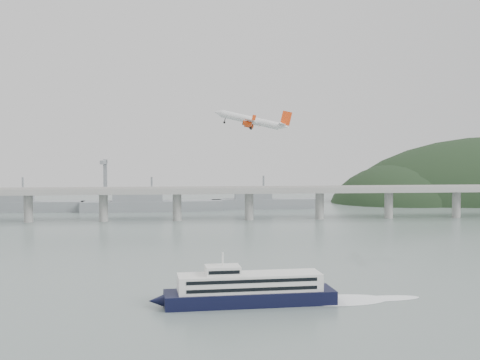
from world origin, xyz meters
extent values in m
plane|color=slate|center=(0.00, 0.00, 0.00)|extent=(900.00, 900.00, 0.00)
cube|color=#979794|center=(0.00, 200.00, 20.00)|extent=(800.00, 22.00, 2.20)
cube|color=#979794|center=(0.00, 189.50, 22.00)|extent=(800.00, 0.60, 1.80)
cube|color=#979794|center=(0.00, 210.50, 22.00)|extent=(800.00, 0.60, 1.80)
cylinder|color=#979794|center=(-130.00, 200.00, 9.50)|extent=(6.00, 6.00, 21.00)
cylinder|color=#979794|center=(-80.00, 200.00, 9.50)|extent=(6.00, 6.00, 21.00)
cylinder|color=#979794|center=(-30.00, 200.00, 9.50)|extent=(6.00, 6.00, 21.00)
cylinder|color=#979794|center=(20.00, 200.00, 9.50)|extent=(6.00, 6.00, 21.00)
cylinder|color=#979794|center=(70.00, 200.00, 9.50)|extent=(6.00, 6.00, 21.00)
cylinder|color=#979794|center=(120.00, 200.00, 9.50)|extent=(6.00, 6.00, 21.00)
cylinder|color=#979794|center=(170.00, 200.00, 9.50)|extent=(6.00, 6.00, 21.00)
ellipsoid|color=black|center=(175.00, 320.00, -12.00)|extent=(140.00, 110.00, 96.00)
cube|color=slate|center=(-150.00, 270.00, 4.00)|extent=(95.67, 20.15, 8.00)
cube|color=slate|center=(-159.50, 270.00, 12.00)|extent=(33.90, 15.02, 8.00)
cylinder|color=slate|center=(-150.00, 270.00, 20.00)|extent=(1.60, 1.60, 14.00)
cube|color=slate|center=(-50.00, 265.00, 4.00)|extent=(110.55, 21.43, 8.00)
cube|color=slate|center=(-61.00, 265.00, 12.00)|extent=(39.01, 16.73, 8.00)
cylinder|color=slate|center=(-50.00, 265.00, 20.00)|extent=(1.60, 1.60, 14.00)
cube|color=slate|center=(40.00, 275.00, 4.00)|extent=(85.00, 13.60, 8.00)
cube|color=slate|center=(31.50, 275.00, 12.00)|extent=(29.75, 11.90, 8.00)
cylinder|color=slate|center=(40.00, 275.00, 20.00)|extent=(1.60, 1.60, 14.00)
cube|color=slate|center=(-90.00, 300.00, 20.00)|extent=(3.00, 3.00, 40.00)
cube|color=slate|center=(-90.00, 290.00, 38.00)|extent=(3.00, 28.00, 3.00)
cube|color=black|center=(-5.20, -34.38, 2.25)|extent=(57.02, 17.22, 4.50)
cone|color=black|center=(-35.50, -36.41, 2.25)|extent=(5.91, 4.86, 4.50)
cube|color=silver|center=(-5.20, -34.38, 7.31)|extent=(47.89, 14.37, 5.62)
cube|color=black|center=(-4.82, -40.05, 8.77)|extent=(42.66, 3.03, 1.12)
cube|color=black|center=(-4.82, -40.05, 6.07)|extent=(42.66, 3.03, 1.12)
cube|color=black|center=(-5.58, -28.72, 8.77)|extent=(42.66, 3.03, 1.12)
cube|color=black|center=(-5.58, -28.72, 6.07)|extent=(42.66, 3.03, 1.12)
cube|color=silver|center=(-14.18, -34.98, 11.59)|extent=(11.75, 8.61, 2.92)
cube|color=black|center=(-13.91, -38.97, 11.59)|extent=(10.11, 0.81, 1.12)
cylinder|color=silver|center=(-14.18, -34.98, 15.19)|extent=(0.60, 0.60, 4.50)
ellipsoid|color=white|center=(26.23, -32.28, 0.06)|extent=(33.40, 18.32, 0.22)
ellipsoid|color=white|center=(41.94, -31.23, 0.06)|extent=(24.78, 9.70, 0.22)
cylinder|color=white|center=(6.36, 68.61, 64.49)|extent=(28.53, 10.68, 9.85)
cone|color=white|center=(-9.16, 71.76, 68.07)|extent=(5.53, 4.70, 4.50)
cone|color=white|center=(22.48, 65.35, 61.30)|extent=(6.23, 4.50, 4.72)
cube|color=white|center=(7.10, 68.40, 63.28)|extent=(11.41, 34.83, 3.22)
cube|color=white|center=(21.67, 65.55, 62.22)|extent=(5.45, 12.58, 1.58)
cube|color=#F04110|center=(23.40, 65.38, 65.26)|extent=(5.92, 1.29, 7.45)
cylinder|color=#F04110|center=(6.37, 74.16, 61.95)|extent=(5.11, 3.41, 3.24)
cylinder|color=black|center=(4.34, 74.58, 62.42)|extent=(1.32, 2.43, 2.36)
cube|color=white|center=(6.60, 74.17, 62.94)|extent=(2.75, 0.75, 1.76)
cylinder|color=#F04110|center=(4.28, 63.21, 62.52)|extent=(5.11, 3.41, 3.24)
cylinder|color=black|center=(2.24, 63.63, 62.99)|extent=(1.32, 2.43, 2.36)
cube|color=white|center=(4.50, 63.22, 63.51)|extent=(2.75, 0.75, 1.76)
cylinder|color=black|center=(7.18, 70.98, 61.37)|extent=(0.97, 0.45, 2.47)
cylinder|color=black|center=(6.93, 70.97, 60.28)|extent=(1.40, 0.62, 1.35)
cylinder|color=black|center=(6.19, 65.80, 61.64)|extent=(0.97, 0.45, 2.47)
cylinder|color=black|center=(5.94, 65.79, 60.55)|extent=(1.40, 0.62, 1.35)
cylinder|color=black|center=(-5.92, 70.95, 64.41)|extent=(0.97, 0.45, 2.47)
cylinder|color=black|center=(-6.18, 70.95, 63.32)|extent=(1.40, 0.62, 1.35)
cube|color=#F04110|center=(12.56, 84.94, 63.14)|extent=(2.14, 0.53, 2.74)
cube|color=#F04110|center=(6.07, 51.09, 64.90)|extent=(2.14, 0.53, 2.74)
camera|label=1|loc=(-27.95, -242.18, 52.82)|focal=48.00mm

